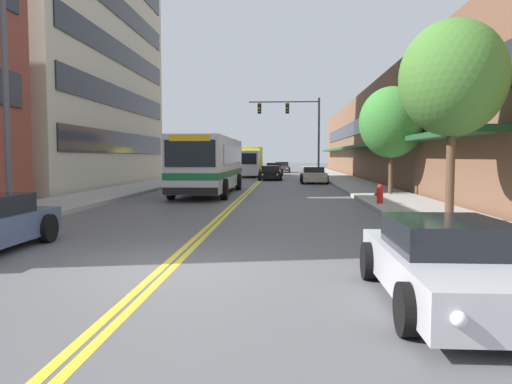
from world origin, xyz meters
TOP-DOWN VIEW (x-y plane):
  - ground_plane at (0.00, 37.00)m, footprint 240.00×240.00m
  - sidewalk_left at (-7.08, 37.00)m, footprint 3.16×106.00m
  - sidewalk_right at (7.08, 37.00)m, footprint 3.16×106.00m
  - centre_line at (0.00, 37.00)m, footprint 0.34×106.00m
  - office_tower_left at (-14.90, 24.69)m, footprint 12.08×21.71m
  - storefront_row_right at (12.89, 37.00)m, footprint 9.10×68.00m
  - city_bus at (-1.99, 18.44)m, footprint 2.85×11.54m
  - car_beige_parked_left_near at (-4.28, 33.75)m, footprint 1.98×4.80m
  - car_silver_parked_right_foreground at (4.44, -1.93)m, footprint 1.99×4.39m
  - car_champagne_parked_right_mid at (4.33, 29.66)m, footprint 2.03×4.54m
  - car_dark_grey_moving_lead at (1.70, 56.03)m, footprint 2.18×4.43m
  - car_red_moving_second at (0.90, 45.73)m, footprint 1.99×4.45m
  - car_black_moving_third at (0.86, 34.87)m, footprint 2.02×4.42m
  - box_truck at (-1.57, 41.72)m, footprint 2.75×7.89m
  - traffic_signal_mast at (3.12, 37.19)m, footprint 6.50×0.38m
  - street_lamp_left_near at (-5.03, 4.10)m, footprint 2.20×0.28m
  - street_tree_right_near at (6.87, 5.63)m, footprint 2.98×2.98m
  - street_tree_right_mid at (7.48, 16.70)m, footprint 3.24×3.24m
  - fire_hydrant at (5.95, 11.28)m, footprint 0.33×0.25m

SIDE VIEW (x-z plane):
  - ground_plane at x=0.00m, z-range 0.00..0.00m
  - centre_line at x=0.00m, z-range 0.00..0.01m
  - sidewalk_left at x=-7.08m, z-range 0.00..0.17m
  - sidewalk_right at x=7.08m, z-range 0.00..0.17m
  - car_silver_parked_right_foreground at x=4.44m, z-range -0.03..1.12m
  - fire_hydrant at x=5.95m, z-range 0.16..0.94m
  - car_beige_parked_left_near at x=-4.28m, z-range -0.03..1.17m
  - car_black_moving_third at x=0.86m, z-range -0.03..1.22m
  - car_champagne_parked_right_mid at x=4.33m, z-range -0.03..1.22m
  - car_dark_grey_moving_lead at x=1.70m, z-range -0.05..1.32m
  - car_red_moving_second at x=0.90m, z-range -0.05..1.32m
  - box_truck at x=-1.57m, z-range 0.05..3.07m
  - city_bus at x=-1.99m, z-range 0.20..3.24m
  - street_tree_right_mid at x=7.48m, z-range 1.07..6.46m
  - storefront_row_right at x=12.89m, z-range 0.00..7.80m
  - street_tree_right_near at x=6.87m, z-range 1.37..7.10m
  - street_lamp_left_near at x=-5.03m, z-range 0.76..9.61m
  - traffic_signal_mast at x=3.12m, z-range 1.56..8.96m
  - office_tower_left at x=-14.90m, z-range 0.00..23.87m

